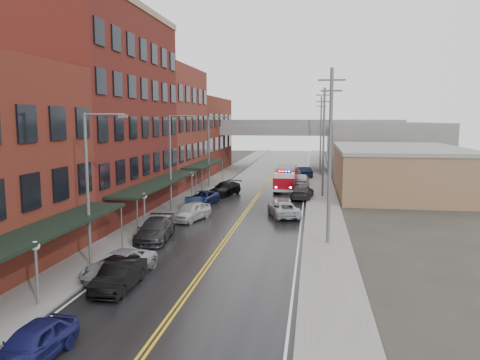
{
  "coord_description": "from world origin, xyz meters",
  "views": [
    {
      "loc": [
        6.04,
        -17.06,
        8.66
      ],
      "look_at": [
        -0.59,
        25.52,
        3.0
      ],
      "focal_mm": 35.0,
      "sensor_mm": 36.0,
      "label": 1
    }
  ],
  "objects": [
    {
      "name": "road",
      "position": [
        0.0,
        30.0,
        0.01
      ],
      "size": [
        11.0,
        160.0,
        0.02
      ],
      "primitive_type": "cube",
      "color": "black",
      "rests_on": "ground"
    },
    {
      "name": "street_lamp_2",
      "position": [
        -6.55,
        40.0,
        5.19
      ],
      "size": [
        2.64,
        0.22,
        9.0
      ],
      "color": "#59595B",
      "rests_on": "ground"
    },
    {
      "name": "globe_lamp_0",
      "position": [
        -6.4,
        2.0,
        2.31
      ],
      "size": [
        0.44,
        0.44,
        3.12
      ],
      "color": "#59595B",
      "rests_on": "ground"
    },
    {
      "name": "sidewalk_left",
      "position": [
        -7.3,
        30.0,
        0.07
      ],
      "size": [
        3.0,
        160.0,
        0.15
      ],
      "primitive_type": "cube",
      "color": "slate",
      "rests_on": "ground"
    },
    {
      "name": "parked_car_right_0",
      "position": [
        3.6,
        23.8,
        0.7
      ],
      "size": [
        3.53,
        5.46,
        1.4
      ],
      "primitive_type": "imported",
      "rotation": [
        0.0,
        0.0,
        3.4
      ],
      "color": "#A2A5AA",
      "rests_on": "ground"
    },
    {
      "name": "parked_car_left_6",
      "position": [
        -4.94,
        28.8,
        0.66
      ],
      "size": [
        2.99,
        5.09,
        1.33
      ],
      "primitive_type": "imported",
      "rotation": [
        0.0,
        0.0,
        -0.17
      ],
      "color": "#131D48",
      "rests_on": "ground"
    },
    {
      "name": "parked_car_left_4",
      "position": [
        -4.17,
        21.2,
        0.78
      ],
      "size": [
        3.06,
        4.92,
        1.56
      ],
      "primitive_type": "imported",
      "rotation": [
        0.0,
        0.0,
        -0.29
      ],
      "color": "#B6B6B6",
      "rests_on": "ground"
    },
    {
      "name": "street_lamp_1",
      "position": [
        -6.55,
        24.0,
        5.19
      ],
      "size": [
        2.64,
        0.22,
        9.0
      ],
      "color": "#59595B",
      "rests_on": "ground"
    },
    {
      "name": "parked_car_right_2",
      "position": [
        4.7,
        43.73,
        0.81
      ],
      "size": [
        1.92,
        4.75,
        1.62
      ],
      "primitive_type": "imported",
      "rotation": [
        0.0,
        0.0,
        3.14
      ],
      "color": "silver",
      "rests_on": "ground"
    },
    {
      "name": "brick_building_c",
      "position": [
        -13.3,
        40.5,
        7.5
      ],
      "size": [
        9.0,
        15.0,
        15.0
      ],
      "primitive_type": "cube",
      "color": "maroon",
      "rests_on": "ground"
    },
    {
      "name": "awning_2",
      "position": [
        -7.49,
        40.5,
        2.99
      ],
      "size": [
        2.6,
        13.0,
        3.09
      ],
      "color": "black",
      "rests_on": "ground"
    },
    {
      "name": "parked_car_left_1",
      "position": [
        -3.6,
        4.7,
        0.72
      ],
      "size": [
        1.57,
        4.39,
        1.44
      ],
      "primitive_type": "imported",
      "rotation": [
        0.0,
        0.0,
        0.01
      ],
      "color": "black",
      "rests_on": "ground"
    },
    {
      "name": "curb_left",
      "position": [
        -5.65,
        30.0,
        0.07
      ],
      "size": [
        0.3,
        160.0,
        0.15
      ],
      "primitive_type": "cube",
      "color": "gray",
      "rests_on": "ground"
    },
    {
      "name": "brick_building_far",
      "position": [
        -13.3,
        58.0,
        6.0
      ],
      "size": [
        9.0,
        20.0,
        12.0
      ],
      "primitive_type": "cube",
      "color": "maroon",
      "rests_on": "ground"
    },
    {
      "name": "right_far_block",
      "position": [
        18.0,
        70.0,
        4.0
      ],
      "size": [
        18.0,
        30.0,
        8.0
      ],
      "primitive_type": "cube",
      "color": "slate",
      "rests_on": "ground"
    },
    {
      "name": "parked_car_left_2",
      "position": [
        -4.39,
        6.56,
        0.68
      ],
      "size": [
        3.32,
        5.31,
        1.37
      ],
      "primitive_type": "imported",
      "rotation": [
        0.0,
        0.0,
        -0.23
      ],
      "color": "#929399",
      "rests_on": "ground"
    },
    {
      "name": "utility_pole_1",
      "position": [
        7.2,
        35.0,
        6.31
      ],
      "size": [
        1.8,
        0.24,
        12.0
      ],
      "color": "#59595B",
      "rests_on": "ground"
    },
    {
      "name": "parked_car_right_1",
      "position": [
        5.0,
        33.5,
        0.76
      ],
      "size": [
        2.66,
        5.41,
        1.51
      ],
      "primitive_type": "imported",
      "rotation": [
        0.0,
        0.0,
        3.04
      ],
      "color": "#28272A",
      "rests_on": "ground"
    },
    {
      "name": "fire_truck",
      "position": [
        2.88,
        39.41,
        1.52
      ],
      "size": [
        3.18,
        7.72,
        2.8
      ],
      "rotation": [
        0.0,
        0.0,
        -0.01
      ],
      "color": "maroon",
      "rests_on": "ground"
    },
    {
      "name": "parked_car_left_3",
      "position": [
        -5.0,
        14.26,
        0.77
      ],
      "size": [
        2.67,
        5.49,
        1.54
      ],
      "primitive_type": "imported",
      "rotation": [
        0.0,
        0.0,
        0.1
      ],
      "color": "#242426",
      "rests_on": "ground"
    },
    {
      "name": "brick_building_b",
      "position": [
        -13.3,
        23.0,
        9.0
      ],
      "size": [
        9.0,
        20.0,
        18.0
      ],
      "primitive_type": "cube",
      "color": "#511B15",
      "rests_on": "ground"
    },
    {
      "name": "street_lamp_0",
      "position": [
        -6.55,
        8.0,
        5.19
      ],
      "size": [
        2.64,
        0.22,
        9.0
      ],
      "color": "#59595B",
      "rests_on": "ground"
    },
    {
      "name": "parked_car_left_0",
      "position": [
        -3.69,
        -2.65,
        0.69
      ],
      "size": [
        1.88,
        4.17,
        1.39
      ],
      "primitive_type": "imported",
      "rotation": [
        0.0,
        0.0,
        -0.06
      ],
      "color": "#151750",
      "rests_on": "ground"
    },
    {
      "name": "utility_pole_2",
      "position": [
        7.2,
        55.0,
        6.31
      ],
      "size": [
        1.8,
        0.24,
        12.0
      ],
      "color": "#59595B",
      "rests_on": "ground"
    },
    {
      "name": "ground",
      "position": [
        0.0,
        0.0,
        0.0
      ],
      "size": [
        220.0,
        220.0,
        0.0
      ],
      "primitive_type": "plane",
      "color": "#2D2B26",
      "rests_on": "ground"
    },
    {
      "name": "overpass",
      "position": [
        0.0,
        62.0,
        5.99
      ],
      "size": [
        40.0,
        10.0,
        7.5
      ],
      "color": "slate",
      "rests_on": "ground"
    },
    {
      "name": "parked_car_left_5",
      "position": [
        -4.77,
        24.42,
        0.69
      ],
      "size": [
        2.77,
        4.45,
        1.38
      ],
      "primitive_type": "imported",
      "rotation": [
        0.0,
        0.0,
        0.34
      ],
      "color": "black",
      "rests_on": "ground"
    },
    {
      "name": "awning_0",
      "position": [
        -7.49,
        4.0,
        2.99
      ],
      "size": [
        2.6,
        16.0,
        3.09
      ],
      "color": "black",
      "rests_on": "ground"
    },
    {
      "name": "parked_car_left_7",
      "position": [
        -3.76,
        34.8,
        0.76
      ],
      "size": [
        3.49,
        5.6,
        1.51
      ],
      "primitive_type": "imported",
      "rotation": [
        0.0,
        0.0,
        -0.28
      ],
      "color": "black",
      "rests_on": "ground"
    },
    {
      "name": "globe_lamp_1",
      "position": [
        -6.4,
        16.0,
        2.31
      ],
      "size": [
        0.44,
        0.44,
        3.12
      ],
      "color": "#59595B",
      "rests_on": "ground"
    },
    {
      "name": "sidewalk_right",
      "position": [
        7.3,
        30.0,
        0.07
      ],
      "size": [
        3.0,
        160.0,
        0.15
      ],
      "primitive_type": "cube",
      "color": "slate",
      "rests_on": "ground"
    },
    {
      "name": "globe_lamp_2",
      "position": [
        -6.4,
        30.0,
        2.31
      ],
      "size": [
        0.44,
        0.44,
        3.12
      ],
      "color": "#59595B",
      "rests_on": "ground"
    },
    {
      "name": "curb_right",
      "position": [
        5.65,
        30.0,
        0.07
      ],
      "size": [
        0.3,
        160.0,
        0.15
      ],
      "primitive_type": "cube",
      "color": "gray",
      "rests_on": "ground"
    },
    {
      "name": "tan_building",
      "position": [
        16.0,
        40.0,
        2.5
      ],
      "size": [
        14.0,
        22.0,
        5.0
      ],
      "primitive_type": "cube",
      "color": "#876649",
      "rests_on": "ground"
    },
    {
      "name": "parked_car_right_3",
      "position": [
        4.7,
        52.2,
        0.82
      ],
      "size": [
        2.96,
        5.27,
        1.65
      ],
      "primitive_type": "imported",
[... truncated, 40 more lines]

